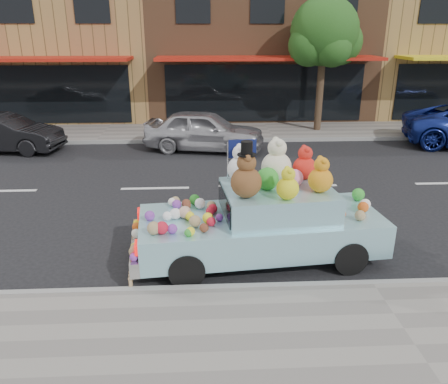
{
  "coord_description": "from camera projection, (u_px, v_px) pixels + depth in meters",
  "views": [
    {
      "loc": [
        -2.72,
        -10.99,
        3.96
      ],
      "look_at": [
        -2.35,
        -3.72,
        1.25
      ],
      "focal_mm": 35.0,
      "sensor_mm": 36.0,
      "label": 1
    }
  ],
  "objects": [
    {
      "name": "ground",
      "position": [
        304.0,
        186.0,
        11.8
      ],
      "size": [
        120.0,
        120.0,
        0.0
      ],
      "primitive_type": "plane",
      "color": "black",
      "rests_on": "ground"
    },
    {
      "name": "near_sidewalk",
      "position": [
        414.0,
        348.0,
        5.69
      ],
      "size": [
        60.0,
        3.0,
        0.12
      ],
      "primitive_type": "cube",
      "color": "gray",
      "rests_on": "ground"
    },
    {
      "name": "far_sidewalk",
      "position": [
        269.0,
        131.0,
        17.86
      ],
      "size": [
        60.0,
        3.0,
        0.12
      ],
      "primitive_type": "cube",
      "color": "gray",
      "rests_on": "ground"
    },
    {
      "name": "near_kerb",
      "position": [
        372.0,
        285.0,
        7.09
      ],
      "size": [
        60.0,
        0.12,
        0.13
      ],
      "primitive_type": "cube",
      "color": "gray",
      "rests_on": "ground"
    },
    {
      "name": "far_kerb",
      "position": [
        274.0,
        140.0,
        16.45
      ],
      "size": [
        60.0,
        0.12,
        0.13
      ],
      "primitive_type": "cube",
      "color": "gray",
      "rests_on": "ground"
    },
    {
      "name": "storefront_left",
      "position": [
        51.0,
        37.0,
        21.26
      ],
      "size": [
        10.0,
        9.8,
        7.3
      ],
      "color": "olive",
      "rests_on": "ground"
    },
    {
      "name": "storefront_mid",
      "position": [
        255.0,
        37.0,
        21.73
      ],
      "size": [
        10.0,
        9.8,
        7.3
      ],
      "color": "brown",
      "rests_on": "ground"
    },
    {
      "name": "street_tree",
      "position": [
        324.0,
        37.0,
        16.74
      ],
      "size": [
        3.0,
        2.7,
        5.22
      ],
      "color": "#38281C",
      "rests_on": "ground"
    },
    {
      "name": "car_silver",
      "position": [
        204.0,
        130.0,
        15.06
      ],
      "size": [
        4.37,
        2.48,
        1.4
      ],
      "primitive_type": "imported",
      "rotation": [
        0.0,
        0.0,
        1.36
      ],
      "color": "#B7B6BB",
      "rests_on": "ground"
    },
    {
      "name": "car_dark",
      "position": [
        4.0,
        133.0,
        14.93
      ],
      "size": [
        4.04,
        1.92,
        1.28
      ],
      "primitive_type": "imported",
      "rotation": [
        0.0,
        0.0,
        1.42
      ],
      "color": "black",
      "rests_on": "ground"
    },
    {
      "name": "art_car",
      "position": [
        262.0,
        218.0,
        7.84
      ],
      "size": [
        4.63,
        2.18,
        2.3
      ],
      "rotation": [
        0.0,
        0.0,
        0.1
      ],
      "color": "black",
      "rests_on": "ground"
    }
  ]
}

